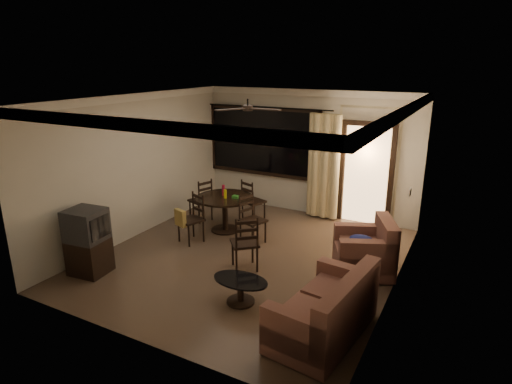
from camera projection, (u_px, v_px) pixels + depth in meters
The scene contains 12 objects.
ground at pixel (249, 257), 7.69m from camera, with size 5.50×5.50×0.00m, color #7F6651.
room_shell at pixel (318, 144), 8.38m from camera, with size 5.50×6.70×5.50m.
dining_table at pixel (225, 204), 8.74m from camera, with size 1.17×1.17×0.95m.
dining_chair_west at pixel (201, 208), 9.42m from camera, with size 0.53×0.53×0.95m.
dining_chair_east at pixel (252, 229), 8.25m from camera, with size 0.53×0.53×0.95m.
dining_chair_south at pixel (191, 227), 8.27m from camera, with size 0.53×0.57×0.95m.
dining_chair_north at pixel (253, 209), 9.35m from camera, with size 0.53×0.53×0.95m.
tv_cabinet at pixel (88, 241), 6.98m from camera, with size 0.64×0.58×1.11m.
sofa at pixel (327, 312), 5.39m from camera, with size 1.05×1.71×0.86m.
armchair at pixel (367, 251), 7.05m from camera, with size 1.19×1.19×0.91m.
coffee_table at pixel (241, 287), 6.19m from camera, with size 0.85×0.51×0.37m.
side_chair at pixel (245, 253), 7.19m from camera, with size 0.61×0.61×0.98m.
Camera 1 is at (3.40, -6.12, 3.39)m, focal length 30.00 mm.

